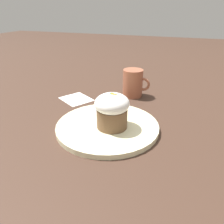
# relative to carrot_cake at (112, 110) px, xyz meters

# --- Properties ---
(ground_plane) EXTENTS (4.00, 4.00, 0.00)m
(ground_plane) POSITION_rel_carrot_cake_xyz_m (-0.02, 0.01, -0.06)
(ground_plane) COLOR #3D281E
(dessert_plate) EXTENTS (0.27, 0.27, 0.01)m
(dessert_plate) POSITION_rel_carrot_cake_xyz_m (-0.02, 0.01, -0.05)
(dessert_plate) COLOR beige
(dessert_plate) RESTS_ON ground_plane
(carrot_cake) EXTENTS (0.09, 0.09, 0.09)m
(carrot_cake) POSITION_rel_carrot_cake_xyz_m (0.00, 0.00, 0.00)
(carrot_cake) COLOR brown
(carrot_cake) RESTS_ON dessert_plate
(spoon) EXTENTS (0.10, 0.11, 0.01)m
(spoon) POSITION_rel_carrot_cake_xyz_m (-0.04, 0.02, -0.04)
(spoon) COLOR #B7B7BC
(spoon) RESTS_ON dessert_plate
(coffee_cup) EXTENTS (0.10, 0.07, 0.10)m
(coffee_cup) POSITION_rel_carrot_cake_xyz_m (-0.02, 0.26, -0.01)
(coffee_cup) COLOR #9E563D
(coffee_cup) RESTS_ON ground_plane
(paper_napkin) EXTENTS (0.13, 0.13, 0.00)m
(paper_napkin) POSITION_rel_carrot_cake_xyz_m (-0.19, 0.16, -0.06)
(paper_napkin) COLOR white
(paper_napkin) RESTS_ON ground_plane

